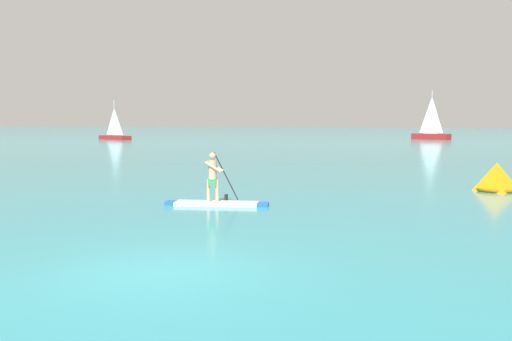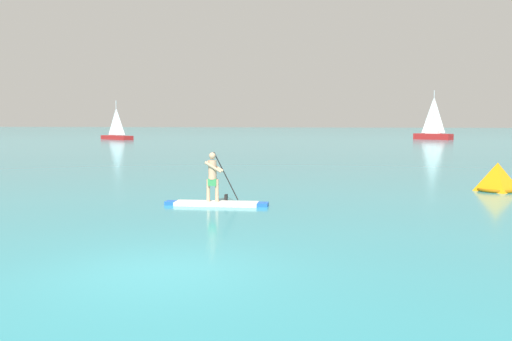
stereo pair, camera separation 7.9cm
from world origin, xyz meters
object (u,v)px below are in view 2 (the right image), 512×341
(sailboat_left_horizon, at_px, (117,135))
(sailboat_right_horizon, at_px, (433,134))
(paddleboarder_mid_center, at_px, (216,195))
(race_marker_buoy, at_px, (497,179))

(sailboat_left_horizon, height_order, sailboat_right_horizon, sailboat_right_horizon)
(sailboat_right_horizon, bearing_deg, paddleboarder_mid_center, 112.71)
(race_marker_buoy, relative_size, sailboat_right_horizon, 0.21)
(race_marker_buoy, bearing_deg, sailboat_left_horizon, 126.80)
(race_marker_buoy, bearing_deg, paddleboarder_mid_center, -151.11)
(sailboat_left_horizon, bearing_deg, paddleboarder_mid_center, 152.11)
(race_marker_buoy, height_order, sailboat_right_horizon, sailboat_right_horizon)
(paddleboarder_mid_center, distance_m, sailboat_right_horizon, 67.07)
(sailboat_left_horizon, relative_size, sailboat_right_horizon, 0.87)
(paddleboarder_mid_center, height_order, race_marker_buoy, paddleboarder_mid_center)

